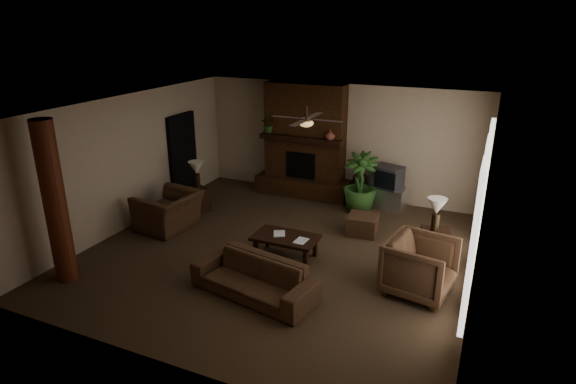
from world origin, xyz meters
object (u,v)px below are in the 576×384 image
at_px(coffee_table, 286,239).
at_px(side_table_left, 196,200).
at_px(ottoman, 363,224).
at_px(log_column, 55,203).
at_px(floor_vase, 359,186).
at_px(sofa, 254,272).
at_px(tv_stand, 388,197).
at_px(side_table_right, 435,244).
at_px(armchair_right, 420,264).
at_px(lamp_left, 196,170).
at_px(armchair_left, 168,205).
at_px(floor_plant, 359,195).
at_px(lamp_right, 437,209).

xyz_separation_m(coffee_table, side_table_left, (-2.85, 1.26, -0.10)).
bearing_deg(ottoman, log_column, -137.13).
distance_m(floor_vase, side_table_left, 3.90).
height_order(sofa, tv_stand, sofa).
bearing_deg(side_table_right, side_table_left, 178.51).
height_order(armchair_right, coffee_table, armchair_right).
distance_m(lamp_left, side_table_right, 5.43).
bearing_deg(side_table_left, ottoman, 5.25).
height_order(floor_vase, lamp_left, lamp_left).
bearing_deg(armchair_left, sofa, 66.45).
bearing_deg(floor_vase, sofa, -95.05).
xyz_separation_m(armchair_left, lamp_left, (0.01, 1.10, 0.47)).
bearing_deg(tv_stand, floor_vase, -170.84).
height_order(tv_stand, floor_vase, floor_vase).
height_order(log_column, floor_vase, log_column).
distance_m(log_column, ottoman, 5.82).
relative_size(sofa, armchair_right, 2.01).
height_order(log_column, lamp_left, log_column).
relative_size(ottoman, floor_vase, 0.78).
distance_m(coffee_table, side_table_left, 3.11).
distance_m(sofa, lamp_left, 3.98).
distance_m(ottoman, side_table_left, 3.90).
height_order(side_table_left, side_table_right, same).
bearing_deg(floor_vase, ottoman, -71.59).
height_order(sofa, armchair_right, armchair_right).
height_order(log_column, tv_stand, log_column).
distance_m(log_column, tv_stand, 7.13).
xyz_separation_m(log_column, floor_vase, (3.62, 5.55, -0.97)).
bearing_deg(floor_plant, floor_vase, 105.60).
relative_size(armchair_right, ottoman, 1.74).
xyz_separation_m(floor_vase, lamp_left, (-3.29, -2.00, 0.57)).
bearing_deg(floor_vase, lamp_right, -47.25).
xyz_separation_m(coffee_table, tv_stand, (1.18, 3.29, -0.12)).
xyz_separation_m(armchair_right, side_table_left, (-5.35, 1.52, -0.25)).
relative_size(log_column, coffee_table, 2.33).
bearing_deg(floor_vase, tv_stand, 0.00).
height_order(floor_plant, side_table_left, floor_plant).
bearing_deg(armchair_right, side_table_left, 83.51).
bearing_deg(armchair_left, floor_vase, 138.58).
distance_m(armchair_right, floor_vase, 4.09).
bearing_deg(floor_vase, armchair_right, -60.34).
bearing_deg(sofa, side_table_right, 56.15).
bearing_deg(lamp_left, side_table_left, -139.63).
xyz_separation_m(armchair_right, floor_plant, (-1.88, 3.03, -0.13)).
bearing_deg(log_column, armchair_left, 82.44).
bearing_deg(coffee_table, tv_stand, 70.22).
distance_m(coffee_table, side_table_right, 2.80).
xyz_separation_m(armchair_left, armchair_right, (5.32, -0.46, -0.01)).
bearing_deg(coffee_table, ottoman, 57.24).
xyz_separation_m(log_column, lamp_right, (5.67, 3.33, -0.40)).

